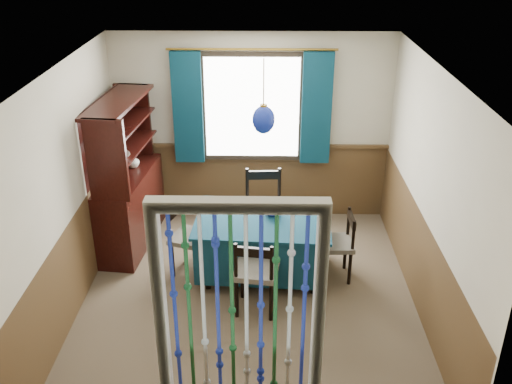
{
  "coord_description": "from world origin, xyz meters",
  "views": [
    {
      "loc": [
        0.17,
        -5.08,
        3.75
      ],
      "look_at": [
        0.07,
        0.41,
        1.1
      ],
      "focal_mm": 40.0,
      "sensor_mm": 36.0,
      "label": 1
    }
  ],
  "objects_px": {
    "chair_right": "(338,244)",
    "bowl_shelf": "(121,155)",
    "vase_table": "(273,207)",
    "chair_far": "(264,208)",
    "dining_table": "(263,241)",
    "pendant_lamp": "(263,119)",
    "chair_near": "(256,273)",
    "vase_sideboard": "(133,160)",
    "chair_left": "(188,237)",
    "sideboard": "(127,196)"
  },
  "relations": [
    {
      "from": "chair_near",
      "to": "bowl_shelf",
      "type": "bearing_deg",
      "value": 152.74
    },
    {
      "from": "vase_table",
      "to": "bowl_shelf",
      "type": "distance_m",
      "value": 1.82
    },
    {
      "from": "chair_right",
      "to": "bowl_shelf",
      "type": "bearing_deg",
      "value": 77.68
    },
    {
      "from": "sideboard",
      "to": "bowl_shelf",
      "type": "height_order",
      "value": "sideboard"
    },
    {
      "from": "chair_far",
      "to": "chair_left",
      "type": "height_order",
      "value": "chair_far"
    },
    {
      "from": "pendant_lamp",
      "to": "sideboard",
      "type": "bearing_deg",
      "value": 158.05
    },
    {
      "from": "dining_table",
      "to": "vase_table",
      "type": "distance_m",
      "value": 0.42
    },
    {
      "from": "dining_table",
      "to": "vase_table",
      "type": "xyz_separation_m",
      "value": [
        0.11,
        0.09,
        0.39
      ]
    },
    {
      "from": "chair_left",
      "to": "vase_sideboard",
      "type": "bearing_deg",
      "value": -120.49
    },
    {
      "from": "pendant_lamp",
      "to": "vase_sideboard",
      "type": "distance_m",
      "value": 2.05
    },
    {
      "from": "chair_left",
      "to": "chair_near",
      "type": "bearing_deg",
      "value": 65.89
    },
    {
      "from": "pendant_lamp",
      "to": "dining_table",
      "type": "bearing_deg",
      "value": 90.0
    },
    {
      "from": "dining_table",
      "to": "vase_sideboard",
      "type": "distance_m",
      "value": 1.96
    },
    {
      "from": "chair_right",
      "to": "sideboard",
      "type": "height_order",
      "value": "sideboard"
    },
    {
      "from": "chair_near",
      "to": "bowl_shelf",
      "type": "relative_size",
      "value": 3.85
    },
    {
      "from": "vase_sideboard",
      "to": "chair_near",
      "type": "bearing_deg",
      "value": -46.27
    },
    {
      "from": "vase_sideboard",
      "to": "vase_table",
      "type": "bearing_deg",
      "value": -25.42
    },
    {
      "from": "chair_far",
      "to": "bowl_shelf",
      "type": "relative_size",
      "value": 4.22
    },
    {
      "from": "chair_far",
      "to": "chair_right",
      "type": "height_order",
      "value": "chair_far"
    },
    {
      "from": "dining_table",
      "to": "pendant_lamp",
      "type": "relative_size",
      "value": 2.0
    },
    {
      "from": "bowl_shelf",
      "to": "dining_table",
      "type": "bearing_deg",
      "value": -13.49
    },
    {
      "from": "chair_left",
      "to": "chair_right",
      "type": "xyz_separation_m",
      "value": [
        1.7,
        -0.08,
        -0.02
      ]
    },
    {
      "from": "dining_table",
      "to": "chair_far",
      "type": "distance_m",
      "value": 0.66
    },
    {
      "from": "chair_left",
      "to": "dining_table",
      "type": "bearing_deg",
      "value": 107.63
    },
    {
      "from": "chair_near",
      "to": "vase_sideboard",
      "type": "distance_m",
      "value": 2.32
    },
    {
      "from": "dining_table",
      "to": "chair_near",
      "type": "relative_size",
      "value": 1.76
    },
    {
      "from": "chair_right",
      "to": "chair_left",
      "type": "bearing_deg",
      "value": 85.35
    },
    {
      "from": "sideboard",
      "to": "chair_right",
      "type": "bearing_deg",
      "value": -10.58
    },
    {
      "from": "chair_far",
      "to": "pendant_lamp",
      "type": "distance_m",
      "value": 1.51
    },
    {
      "from": "dining_table",
      "to": "chair_far",
      "type": "height_order",
      "value": "chair_far"
    },
    {
      "from": "bowl_shelf",
      "to": "vase_sideboard",
      "type": "distance_m",
      "value": 0.6
    },
    {
      "from": "bowl_shelf",
      "to": "chair_right",
      "type": "bearing_deg",
      "value": -10.37
    },
    {
      "from": "chair_right",
      "to": "bowl_shelf",
      "type": "distance_m",
      "value": 2.66
    },
    {
      "from": "pendant_lamp",
      "to": "chair_left",
      "type": "bearing_deg",
      "value": 178.82
    },
    {
      "from": "sideboard",
      "to": "vase_table",
      "type": "bearing_deg",
      "value": -12.38
    },
    {
      "from": "dining_table",
      "to": "pendant_lamp",
      "type": "height_order",
      "value": "pendant_lamp"
    },
    {
      "from": "dining_table",
      "to": "vase_sideboard",
      "type": "xyz_separation_m",
      "value": [
        -1.62,
        0.91,
        0.61
      ]
    },
    {
      "from": "dining_table",
      "to": "chair_left",
      "type": "distance_m",
      "value": 0.85
    },
    {
      "from": "pendant_lamp",
      "to": "vase_table",
      "type": "bearing_deg",
      "value": 40.28
    },
    {
      "from": "dining_table",
      "to": "vase_table",
      "type": "height_order",
      "value": "vase_table"
    },
    {
      "from": "bowl_shelf",
      "to": "vase_sideboard",
      "type": "xyz_separation_m",
      "value": [
        0.0,
        0.53,
        -0.28
      ]
    },
    {
      "from": "chair_far",
      "to": "bowl_shelf",
      "type": "distance_m",
      "value": 1.83
    },
    {
      "from": "dining_table",
      "to": "pendant_lamp",
      "type": "distance_m",
      "value": 1.45
    },
    {
      "from": "chair_near",
      "to": "vase_table",
      "type": "distance_m",
      "value": 0.89
    },
    {
      "from": "chair_far",
      "to": "vase_sideboard",
      "type": "distance_m",
      "value": 1.73
    },
    {
      "from": "bowl_shelf",
      "to": "chair_near",
      "type": "bearing_deg",
      "value": -35.29
    },
    {
      "from": "chair_left",
      "to": "pendant_lamp",
      "type": "xyz_separation_m",
      "value": [
        0.85,
        -0.02,
        1.42
      ]
    },
    {
      "from": "pendant_lamp",
      "to": "vase_sideboard",
      "type": "bearing_deg",
      "value": 150.58
    },
    {
      "from": "pendant_lamp",
      "to": "chair_near",
      "type": "bearing_deg",
      "value": -95.31
    },
    {
      "from": "vase_table",
      "to": "bowl_shelf",
      "type": "height_order",
      "value": "bowl_shelf"
    }
  ]
}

